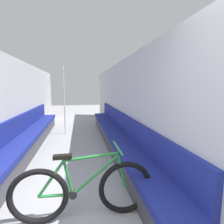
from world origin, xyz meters
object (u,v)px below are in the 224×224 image
Objects in this scene: bench_seat_row_right at (116,137)px; bicycle at (84,190)px; grab_pole_near at (64,102)px; bench_seat_row_left at (26,141)px.

bench_seat_row_right is 3.78× the size of bicycle.
bench_seat_row_left is at bearing -116.30° from grab_pole_near.
bench_seat_row_left is 2.16m from bench_seat_row_right.
bicycle is (1.28, -2.34, 0.06)m from bench_seat_row_left.
grab_pole_near is (-1.38, 1.57, 0.79)m from bench_seat_row_right.
grab_pole_near is at bearing 131.37° from bench_seat_row_right.
bench_seat_row_right is at bearing -48.63° from grab_pole_near.
grab_pole_near is at bearing 63.70° from bench_seat_row_left.
bench_seat_row_right is (2.16, 0.00, 0.00)m from bench_seat_row_left.
bicycle is (-0.88, -2.34, 0.06)m from bench_seat_row_right.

